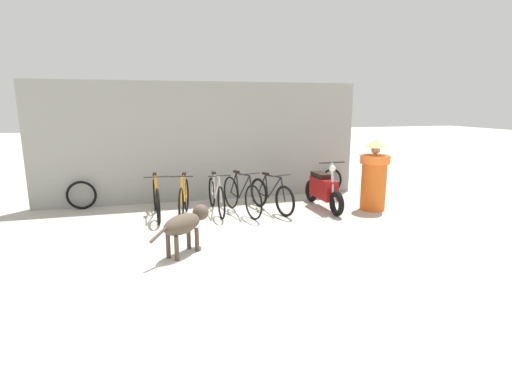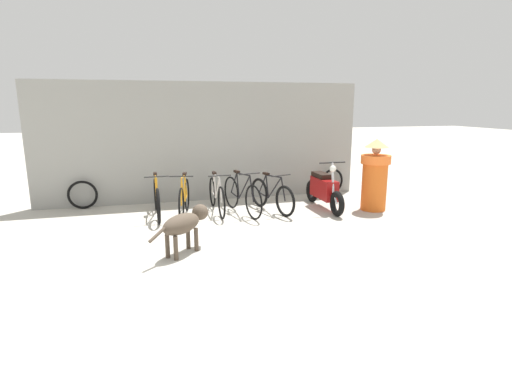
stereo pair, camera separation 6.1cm
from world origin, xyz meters
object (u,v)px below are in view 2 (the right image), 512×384
Objects in this scene: motorcycle at (324,190)px; stray_dog at (185,223)px; bicycle_4 at (272,196)px; bicycle_3 at (242,196)px; bicycle_2 at (217,196)px; person_in_robes at (375,175)px; bicycle_0 at (157,199)px; bicycle_1 at (184,199)px; spare_tire_left at (83,195)px; spare_tire_right at (332,181)px.

stray_dog is at bearing -59.37° from motorcycle.
bicycle_3 is at bearing -108.28° from bicycle_4.
person_in_robes is (3.31, -0.66, 0.41)m from bicycle_2.
motorcycle is at bearing 73.84° from bicycle_3.
bicycle_0 is 3.55m from motorcycle.
bicycle_1 is at bearing 42.73° from stray_dog.
person_in_robes is at bearing -15.43° from spare_tire_left.
bicycle_2 is 2.33m from motorcycle.
bicycle_4 is at bearing 82.87° from bicycle_0.
person_in_robes reaches higher than bicycle_2.
spare_tire_left is (-3.92, 1.25, -0.03)m from bicycle_4.
bicycle_1 is 2.58× the size of spare_tire_left.
spare_tire_right is (2.00, 1.24, -0.02)m from bicycle_4.
bicycle_4 is at bearing 12.60° from person_in_robes.
person_in_robes reaches higher than spare_tire_right.
bicycle_2 is 3.40m from person_in_robes.
person_in_robes is at bearing 77.65° from bicycle_2.
bicycle_3 is (1.72, -0.22, 0.01)m from bicycle_0.
person_in_robes is 1.74m from spare_tire_right.
spare_tire_left is (-1.93, 3.23, -0.16)m from stray_dog.
bicycle_0 is 0.97× the size of motorcycle.
motorcycle is 3.69m from stray_dog.
bicycle_2 is 1.12× the size of person_in_robes.
bicycle_1 is 1.06× the size of person_in_robes.
bicycle_2 is 2.73× the size of spare_tire_left.
spare_tire_right is at bearing -0.02° from spare_tire_left.
bicycle_1 is 2.51× the size of spare_tire_right.
spare_tire_right is at bearing 147.28° from motorcycle.
spare_tire_left is (-2.09, 1.18, -0.06)m from bicycle_1.
bicycle_2 is 2.66× the size of spare_tire_right.
bicycle_1 is 1.05× the size of bicycle_4.
bicycle_2 is at bearing 115.16° from bicycle_1.
bicycle_2 is at bearing -20.10° from spare_tire_left.
bicycle_0 is at bearing -96.26° from bicycle_1.
bicycle_1 is at bearing -77.28° from bicycle_2.
bicycle_4 is 2.47× the size of spare_tire_left.
bicycle_4 reaches higher than spare_tire_left.
bicycle_3 reaches higher than bicycle_2.
person_in_robes reaches higher than bicycle_1.
bicycle_0 is 1.85m from spare_tire_left.
bicycle_1 is 4.05m from person_in_robes.
bicycle_1 is 2.06m from stray_dog.
stray_dog is (-1.99, -1.99, 0.14)m from bicycle_4.
stray_dog is (0.38, -2.22, 0.11)m from bicycle_0.
person_in_robes is at bearing -22.40° from stray_dog.
bicycle_0 reaches higher than spare_tire_left.
bicycle_2 is at bearing -127.44° from bicycle_3.
bicycle_0 is at bearing 56.83° from stray_dog.
motorcycle reaches higher than bicycle_2.
spare_tire_right is (3.14, 1.01, -0.04)m from bicycle_2.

